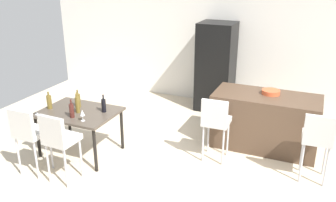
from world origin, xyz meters
TOP-DOWN VIEW (x-y plane):
  - ground_plane at (0.00, 0.00)m, footprint 10.00×10.00m
  - back_wall at (0.00, 2.99)m, footprint 10.00×0.12m
  - kitchen_island at (0.47, 1.20)m, footprint 1.71×0.82m
  - bar_chair_left at (-0.16, 0.40)m, footprint 0.41×0.41m
  - bar_chair_middle at (1.29, 0.40)m, footprint 0.42×0.42m
  - dining_table at (-2.23, -0.23)m, footprint 1.20×0.90m
  - dining_chair_near at (-2.50, -1.04)m, footprint 0.41×0.41m
  - dining_chair_far at (-1.96, -1.04)m, footprint 0.42×0.42m
  - wine_bottle_inner at (-2.34, -0.08)m, footprint 0.08×0.08m
  - wine_bottle_middle at (-1.84, -0.09)m, footprint 0.07×0.07m
  - wine_bottle_right at (-2.17, -0.46)m, footprint 0.07×0.07m
  - wine_bottle_left at (-2.20, -0.28)m, footprint 0.07×0.07m
  - wine_bottle_end at (-2.72, -0.32)m, footprint 0.08×0.08m
  - wine_glass_far at (-2.74, -0.60)m, footprint 0.07×0.07m
  - wine_glass_near at (-1.94, -0.51)m, footprint 0.07×0.07m
  - refrigerator at (-0.80, 2.55)m, footprint 0.72×0.68m
  - fruit_bowl at (0.51, 1.29)m, footprint 0.29×0.29m

SIDE VIEW (x-z plane):
  - ground_plane at x=0.00m, z-range 0.00..0.00m
  - kitchen_island at x=0.47m, z-range 0.00..0.92m
  - dining_table at x=-2.23m, z-range 0.30..1.04m
  - bar_chair_left at x=-0.16m, z-range 0.17..1.22m
  - bar_chair_middle at x=1.29m, z-range 0.17..1.22m
  - dining_chair_near at x=-2.50m, z-range 0.17..1.22m
  - dining_chair_far at x=-1.96m, z-range 0.17..1.22m
  - wine_bottle_middle at x=-1.84m, z-range 0.71..0.99m
  - wine_bottle_right at x=-2.17m, z-range 0.71..1.00m
  - wine_bottle_end at x=-2.72m, z-range 0.71..0.99m
  - wine_bottle_inner at x=-2.34m, z-range 0.71..1.00m
  - wine_glass_far at x=-2.74m, z-range 0.78..0.95m
  - wine_glass_near at x=-1.94m, z-range 0.78..0.95m
  - wine_bottle_left at x=-2.20m, z-range 0.71..1.04m
  - refrigerator at x=-0.80m, z-range 0.00..1.84m
  - fruit_bowl at x=0.51m, z-range 0.92..0.99m
  - back_wall at x=0.00m, z-range 0.00..2.90m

